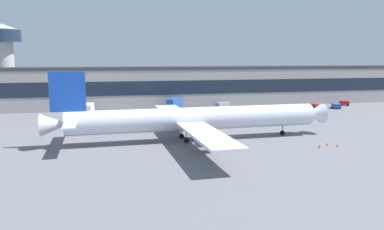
# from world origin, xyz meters

# --- Properties ---
(ground_plane) EXTENTS (600.00, 600.00, 0.00)m
(ground_plane) POSITION_xyz_m (0.00, 0.00, 0.00)
(ground_plane) COLOR slate
(terminal_building) EXTENTS (193.86, 14.40, 14.86)m
(terminal_building) POSITION_xyz_m (0.00, 57.18, 7.45)
(terminal_building) COLOR #9E9993
(terminal_building) RESTS_ON ground_plane
(airliner) EXTENTS (63.52, 54.78, 15.31)m
(airliner) POSITION_xyz_m (-8.36, -1.96, 4.77)
(airliner) COLOR silver
(airliner) RESTS_ON ground_plane
(control_tower) EXTENTS (11.68, 11.68, 29.35)m
(control_tower) POSITION_xyz_m (-59.59, 60.03, 18.43)
(control_tower) COLOR #B7B7B2
(control_tower) RESTS_ON ground_plane
(pushback_tractor) EXTENTS (4.29, 5.44, 1.75)m
(pushback_tractor) POSITION_xyz_m (54.15, 37.66, 1.05)
(pushback_tractor) COLOR #2651A5
(pushback_tractor) RESTS_ON ground_plane
(fuel_truck) EXTENTS (3.77, 8.67, 3.35)m
(fuel_truck) POSITION_xyz_m (-31.97, 42.78, 1.88)
(fuel_truck) COLOR white
(fuel_truck) RESTS_ON ground_plane
(crew_van) EXTENTS (5.63, 4.34, 2.55)m
(crew_van) POSITION_xyz_m (13.37, 44.04, 1.46)
(crew_van) COLOR gray
(crew_van) RESTS_ON ground_plane
(catering_truck) EXTENTS (6.43, 7.30, 4.15)m
(catering_truck) POSITION_xyz_m (-3.51, 45.21, 2.29)
(catering_truck) COLOR #2651A5
(catering_truck) RESTS_ON ground_plane
(baggage_tug) EXTENTS (4.11, 3.61, 1.85)m
(baggage_tug) POSITION_xyz_m (61.75, 43.59, 1.09)
(baggage_tug) COLOR red
(baggage_tug) RESTS_ON ground_plane
(belt_loader) EXTENTS (4.34, 6.67, 1.95)m
(belt_loader) POSITION_xyz_m (44.65, 37.21, 1.15)
(belt_loader) COLOR red
(belt_loader) RESTS_ON ground_plane
(traffic_cone_0) EXTENTS (0.51, 0.51, 0.64)m
(traffic_cone_0) POSITION_xyz_m (19.18, -14.74, 0.32)
(traffic_cone_0) COLOR #F2590C
(traffic_cone_0) RESTS_ON ground_plane
(traffic_cone_1) EXTENTS (0.50, 0.50, 0.62)m
(traffic_cone_1) POSITION_xyz_m (17.72, -13.37, 0.31)
(traffic_cone_1) COLOR #F2590C
(traffic_cone_1) RESTS_ON ground_plane
(traffic_cone_2) EXTENTS (0.58, 0.58, 0.72)m
(traffic_cone_2) POSITION_xyz_m (15.12, -14.78, 0.36)
(traffic_cone_2) COLOR #F2590C
(traffic_cone_2) RESTS_ON ground_plane
(traffic_cone_3) EXTENTS (0.56, 0.56, 0.70)m
(traffic_cone_3) POSITION_xyz_m (-13.09, -17.68, 0.35)
(traffic_cone_3) COLOR #F2590C
(traffic_cone_3) RESTS_ON ground_plane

